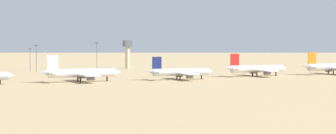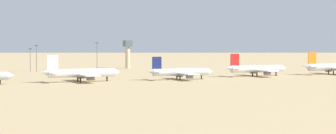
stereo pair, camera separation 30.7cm
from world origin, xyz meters
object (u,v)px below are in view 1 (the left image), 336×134
object	(u,v)px
control_tower	(128,51)
light_pole_east	(36,57)
parked_jet_white_2	(81,73)
light_pole_mid	(30,58)
parked_jet_red_4	(256,69)
parked_jet_navy_3	(180,72)
light_pole_west	(97,55)
parked_jet_orange_5	(333,67)

from	to	relation	value
control_tower	light_pole_east	size ratio (longest dim) A/B	1.18
parked_jet_white_2	light_pole_east	xyz separation A→B (m)	(5.72, 100.52, 5.33)
light_pole_mid	parked_jet_white_2	bearing A→B (deg)	-92.53
parked_jet_white_2	parked_jet_red_4	bearing A→B (deg)	4.32
parked_jet_navy_3	light_pole_west	xyz separation A→B (m)	(-6.50, 98.78, 6.57)
parked_jet_orange_5	light_pole_mid	bearing A→B (deg)	148.43
light_pole_mid	parked_jet_navy_3	bearing A→B (deg)	-69.91
parked_jet_white_2	parked_jet_red_4	world-z (taller)	parked_jet_white_2
control_tower	parked_jet_orange_5	bearing A→B (deg)	-59.32
parked_jet_red_4	parked_jet_navy_3	bearing A→B (deg)	-166.50
parked_jet_orange_5	light_pole_east	distance (m)	176.23
parked_jet_navy_3	light_pole_east	distance (m)	115.39
parked_jet_red_4	parked_jet_orange_5	bearing A→B (deg)	0.94
parked_jet_orange_5	control_tower	xyz separation A→B (m)	(-73.33, 123.61, 7.55)
parked_jet_red_4	light_pole_west	world-z (taller)	light_pole_west
parked_jet_red_4	light_pole_west	xyz separation A→B (m)	(-56.68, 91.46, 6.29)
light_pole_mid	light_pole_east	size ratio (longest dim) A/B	0.87
parked_jet_white_2	light_pole_east	world-z (taller)	light_pole_east
parked_jet_orange_5	light_pole_mid	size ratio (longest dim) A/B	2.67
light_pole_west	parked_jet_navy_3	bearing A→B (deg)	-86.24
light_pole_mid	light_pole_east	bearing A→B (deg)	-86.34
parked_jet_navy_3	light_pole_west	bearing A→B (deg)	100.37
parked_jet_white_2	light_pole_east	distance (m)	100.82
parked_jet_navy_3	light_pole_mid	xyz separation A→B (m)	(-43.50, 118.92, 4.62)
parked_jet_navy_3	parked_jet_orange_5	world-z (taller)	parked_jet_orange_5
parked_jet_navy_3	parked_jet_red_4	bearing A→B (deg)	14.91
light_pole_east	parked_jet_red_4	bearing A→B (deg)	-47.02
light_pole_west	light_pole_mid	bearing A→B (deg)	151.44
parked_jet_orange_5	control_tower	size ratio (longest dim) A/B	1.98
control_tower	light_pole_mid	xyz separation A→B (m)	(-70.04, -8.30, -3.35)
parked_jet_red_4	light_pole_mid	world-z (taller)	light_pole_mid
light_pole_west	light_pole_east	xyz separation A→B (m)	(-36.25, 8.25, -0.87)
parked_jet_white_2	light_pole_west	world-z (taller)	light_pole_west
light_pole_west	light_pole_east	size ratio (longest dim) A/B	1.10
light_pole_east	control_tower	bearing A→B (deg)	16.26
parked_jet_white_2	parked_jet_orange_5	distance (m)	148.35
parked_jet_red_4	parked_jet_orange_5	distance (m)	49.82
light_pole_east	light_pole_west	bearing A→B (deg)	-12.82
control_tower	parked_jet_white_2	bearing A→B (deg)	-121.85
parked_jet_orange_5	light_pole_mid	world-z (taller)	light_pole_mid
parked_jet_red_4	light_pole_east	distance (m)	136.40
light_pole_mid	light_pole_west	bearing A→B (deg)	-28.56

